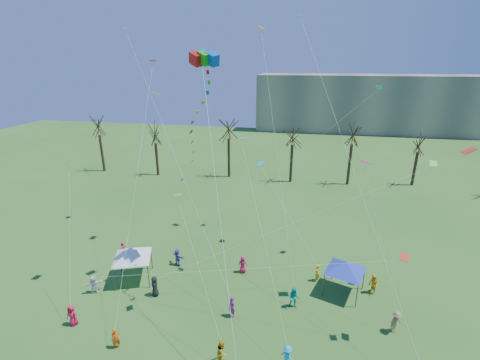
% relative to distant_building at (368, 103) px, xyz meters
% --- Properties ---
extents(distant_building, '(60.00, 14.00, 15.00)m').
position_rel_distant_building_xyz_m(distant_building, '(0.00, 0.00, 0.00)').
color(distant_building, gray).
rests_on(distant_building, ground).
extents(bare_tree_row, '(69.76, 7.94, 10.28)m').
position_rel_distant_building_xyz_m(bare_tree_row, '(-19.88, -46.13, -0.50)').
color(bare_tree_row, black).
rests_on(bare_tree_row, ground).
extents(big_box_kite, '(3.39, 5.94, 19.42)m').
position_rel_distant_building_xyz_m(big_box_kite, '(-24.06, -75.88, 6.59)').
color(big_box_kite, red).
rests_on(big_box_kite, ground).
extents(canopy_tent_white, '(4.09, 4.09, 3.26)m').
position_rel_distant_building_xyz_m(canopy_tent_white, '(-31.08, -74.87, -4.74)').
color(canopy_tent_white, '#3F3F44').
rests_on(canopy_tent_white, ground).
extents(canopy_tent_blue, '(3.87, 3.87, 3.08)m').
position_rel_distant_building_xyz_m(canopy_tent_blue, '(-12.76, -73.19, -4.89)').
color(canopy_tent_blue, '#3F3F44').
rests_on(canopy_tent_blue, ground).
extents(festival_crowd, '(25.71, 11.21, 1.85)m').
position_rel_distant_building_xyz_m(festival_crowd, '(-21.56, -76.76, -6.64)').
color(festival_crowd, red).
rests_on(festival_crowd, ground).
extents(small_kites_aloft, '(29.49, 18.21, 35.08)m').
position_rel_distant_building_xyz_m(small_kites_aloft, '(-20.96, -71.29, 5.46)').
color(small_kites_aloft, yellow).
rests_on(small_kites_aloft, ground).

